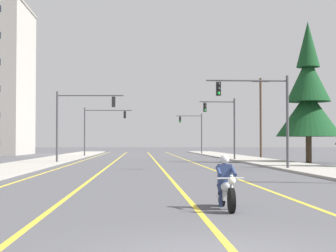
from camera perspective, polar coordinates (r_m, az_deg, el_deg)
name	(u,v)px	position (r m, az deg, el deg)	size (l,w,h in m)	color
lane_stripe_center	(155,161)	(53.57, -1.36, -3.66)	(0.16, 100.00, 0.01)	yellow
lane_stripe_left	(115,161)	(53.60, -5.52, -3.65)	(0.16, 100.00, 0.01)	yellow
lane_stripe_right	(188,161)	(53.77, 2.15, -3.65)	(0.16, 100.00, 0.01)	yellow
lane_stripe_far_left	(82,161)	(53.84, -8.99, -3.63)	(0.16, 100.00, 0.01)	yellow
sidewalk_kerb_right	(265,162)	(49.84, 10.11, -3.70)	(4.40, 110.00, 0.14)	#ADA89E
sidewalk_kerb_left	(40,162)	(49.33, -13.23, -3.70)	(4.40, 110.00, 0.14)	#ADA89E
motorcycle_with_rider	(226,187)	(14.81, 6.08, -6.40)	(0.70, 2.19, 1.46)	black
traffic_signal_near_right	(264,107)	(36.22, 9.98, 1.99)	(5.46, 0.37, 6.20)	#47474C
traffic_signal_near_left	(77,115)	(47.53, -9.52, 1.13)	(5.79, 0.44, 6.20)	#47474C
traffic_signal_mid_right	(225,120)	(54.45, 5.96, 0.60)	(3.60, 0.48, 6.20)	#47474C
traffic_signal_mid_left	(99,124)	(68.94, -7.26, 0.24)	(6.00, 0.37, 6.20)	#47474C
traffic_signal_far_right	(194,128)	(82.68, 2.79, -0.19)	(3.96, 0.37, 6.20)	#47474C
utility_pole_right_far	(261,116)	(64.33, 9.68, 1.02)	(2.07, 0.26, 9.33)	#4C3828
conifer_tree_right_verge_far	(308,98)	(49.80, 14.47, 2.89)	(5.72, 5.72, 12.58)	#4C3828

